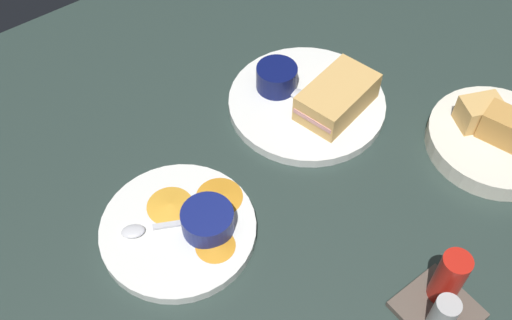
{
  "coord_description": "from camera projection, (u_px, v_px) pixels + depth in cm",
  "views": [
    {
      "loc": [
        42.59,
        40.89,
        70.12
      ],
      "look_at": [
        10.32,
        -1.23,
        3.0
      ],
      "focal_mm": 41.46,
      "sensor_mm": 36.0,
      "label": 1
    }
  ],
  "objects": [
    {
      "name": "ground_plane",
      "position": [
        313.0,
        151.0,
        0.92
      ],
      "size": [
        110.0,
        110.0,
        3.0
      ],
      "primitive_type": "cube",
      "color": "#283833"
    },
    {
      "name": "plate_sandwich_main",
      "position": [
        307.0,
        103.0,
        0.96
      ],
      "size": [
        25.33,
        25.33,
        1.6
      ],
      "primitive_type": "cylinder",
      "color": "white",
      "rests_on": "ground_plane"
    },
    {
      "name": "sandwich_half_near",
      "position": [
        337.0,
        97.0,
        0.92
      ],
      "size": [
        14.45,
        10.21,
        4.8
      ],
      "color": "tan",
      "rests_on": "plate_sandwich_main"
    },
    {
      "name": "ramekin_dark_sauce",
      "position": [
        277.0,
        77.0,
        0.95
      ],
      "size": [
        6.64,
        6.64,
        4.05
      ],
      "color": "#0C144C",
      "rests_on": "plate_sandwich_main"
    },
    {
      "name": "spoon_by_dark_ramekin",
      "position": [
        305.0,
        97.0,
        0.95
      ],
      "size": [
        4.88,
        9.75,
        0.8
      ],
      "color": "silver",
      "rests_on": "plate_sandwich_main"
    },
    {
      "name": "plate_chips_companion",
      "position": [
        178.0,
        229.0,
        0.81
      ],
      "size": [
        21.43,
        21.43,
        1.6
      ],
      "primitive_type": "cylinder",
      "color": "white",
      "rests_on": "ground_plane"
    },
    {
      "name": "ramekin_light_gravy",
      "position": [
        208.0,
        220.0,
        0.79
      ],
      "size": [
        7.13,
        7.13,
        3.43
      ],
      "color": "navy",
      "rests_on": "plate_chips_companion"
    },
    {
      "name": "spoon_by_gravy_ramekin",
      "position": [
        143.0,
        230.0,
        0.79
      ],
      "size": [
        9.44,
        5.86,
        0.8
      ],
      "color": "silver",
      "rests_on": "plate_chips_companion"
    },
    {
      "name": "plantain_chip_scatter",
      "position": [
        199.0,
        210.0,
        0.82
      ],
      "size": [
        14.57,
        16.43,
        0.6
      ],
      "color": "gold",
      "rests_on": "plate_chips_companion"
    },
    {
      "name": "bread_basket_rear",
      "position": [
        494.0,
        137.0,
        0.89
      ],
      "size": [
        20.47,
        20.47,
        7.7
      ],
      "color": "silver",
      "rests_on": "ground_plane"
    },
    {
      "name": "condiment_caddy",
      "position": [
        444.0,
        297.0,
        0.72
      ],
      "size": [
        9.0,
        9.0,
        9.5
      ],
      "color": "brown",
      "rests_on": "ground_plane"
    }
  ]
}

